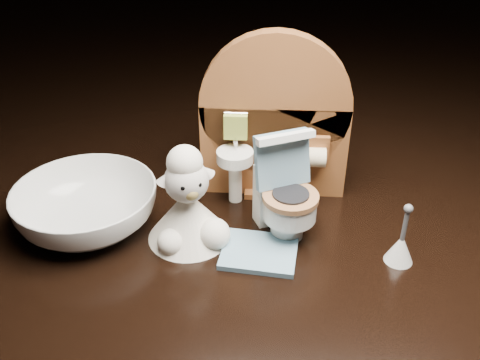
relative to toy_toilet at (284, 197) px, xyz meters
The scene contains 6 objects.
backdrop_panel 0.07m from the toy_toilet, 100.55° to the left, with size 0.13×0.05×0.15m.
toy_toilet is the anchor object (origin of this frame).
bath_mat 0.05m from the toy_toilet, 117.96° to the right, with size 0.06×0.05×0.00m, color #6B91A7.
toilet_brush 0.10m from the toy_toilet, 20.77° to the right, with size 0.02×0.02×0.05m.
plush_lamb 0.08m from the toy_toilet, 167.06° to the right, with size 0.07×0.07×0.09m.
ceramic_bowl 0.16m from the toy_toilet, behind, with size 0.12×0.12×0.04m, color white.
Camera 1 is at (-0.00, -0.35, 0.28)m, focal length 40.00 mm.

